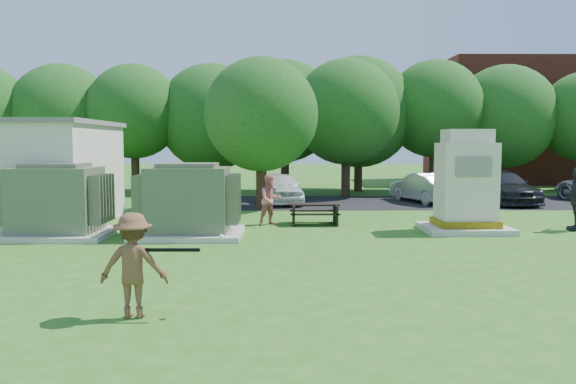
{
  "coord_description": "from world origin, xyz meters",
  "views": [
    {
      "loc": [
        -0.17,
        -11.25,
        2.63
      ],
      "look_at": [
        0.0,
        4.0,
        1.3
      ],
      "focal_mm": 35.0,
      "sensor_mm": 36.0,
      "label": 1
    }
  ],
  "objects_px": {
    "batter": "(133,265)",
    "picnic_table": "(315,211)",
    "transformer_right": "(189,202)",
    "car_dark": "(501,187)",
    "person_at_picnic": "(270,200)",
    "car_silver_a": "(424,188)",
    "car_white": "(281,188)",
    "generator_cabinet": "(466,187)",
    "transformer_left": "(57,202)"
  },
  "relations": [
    {
      "from": "batter",
      "to": "picnic_table",
      "type": "bearing_deg",
      "value": -108.82
    },
    {
      "from": "transformer_right",
      "to": "car_dark",
      "type": "height_order",
      "value": "transformer_right"
    },
    {
      "from": "person_at_picnic",
      "to": "car_dark",
      "type": "relative_size",
      "value": 0.34
    },
    {
      "from": "picnic_table",
      "to": "car_silver_a",
      "type": "xyz_separation_m",
      "value": [
        5.25,
        6.63,
        0.24
      ]
    },
    {
      "from": "picnic_table",
      "to": "car_white",
      "type": "bearing_deg",
      "value": 100.06
    },
    {
      "from": "picnic_table",
      "to": "car_white",
      "type": "distance_m",
      "value": 6.41
    },
    {
      "from": "generator_cabinet",
      "to": "car_silver_a",
      "type": "relative_size",
      "value": 0.76
    },
    {
      "from": "person_at_picnic",
      "to": "car_white",
      "type": "bearing_deg",
      "value": 59.46
    },
    {
      "from": "car_white",
      "to": "transformer_right",
      "type": "bearing_deg",
      "value": -114.56
    },
    {
      "from": "transformer_left",
      "to": "transformer_right",
      "type": "bearing_deg",
      "value": 0.0
    },
    {
      "from": "transformer_left",
      "to": "person_at_picnic",
      "type": "xyz_separation_m",
      "value": [
        5.96,
        2.16,
        -0.16
      ]
    },
    {
      "from": "person_at_picnic",
      "to": "car_silver_a",
      "type": "xyz_separation_m",
      "value": [
        6.68,
        6.78,
        -0.15
      ]
    },
    {
      "from": "transformer_right",
      "to": "person_at_picnic",
      "type": "relative_size",
      "value": 1.84
    },
    {
      "from": "car_white",
      "to": "transformer_left",
      "type": "bearing_deg",
      "value": -133.99
    },
    {
      "from": "picnic_table",
      "to": "car_dark",
      "type": "distance_m",
      "value": 10.65
    },
    {
      "from": "car_silver_a",
      "to": "person_at_picnic",
      "type": "bearing_deg",
      "value": 28.25
    },
    {
      "from": "picnic_table",
      "to": "person_at_picnic",
      "type": "height_order",
      "value": "person_at_picnic"
    },
    {
      "from": "generator_cabinet",
      "to": "car_dark",
      "type": "xyz_separation_m",
      "value": [
        4.15,
        7.86,
        -0.63
      ]
    },
    {
      "from": "car_white",
      "to": "car_dark",
      "type": "xyz_separation_m",
      "value": [
        9.67,
        0.04,
        0.01
      ]
    },
    {
      "from": "transformer_left",
      "to": "transformer_right",
      "type": "height_order",
      "value": "same"
    },
    {
      "from": "transformer_left",
      "to": "person_at_picnic",
      "type": "height_order",
      "value": "transformer_left"
    },
    {
      "from": "generator_cabinet",
      "to": "car_white",
      "type": "distance_m",
      "value": 9.59
    },
    {
      "from": "picnic_table",
      "to": "car_dark",
      "type": "height_order",
      "value": "car_dark"
    },
    {
      "from": "transformer_left",
      "to": "person_at_picnic",
      "type": "distance_m",
      "value": 6.35
    },
    {
      "from": "car_dark",
      "to": "batter",
      "type": "bearing_deg",
      "value": -130.18
    },
    {
      "from": "picnic_table",
      "to": "transformer_right",
      "type": "bearing_deg",
      "value": -147.97
    },
    {
      "from": "transformer_left",
      "to": "batter",
      "type": "bearing_deg",
      "value": -61.04
    },
    {
      "from": "batter",
      "to": "person_at_picnic",
      "type": "relative_size",
      "value": 0.98
    },
    {
      "from": "generator_cabinet",
      "to": "transformer_right",
      "type": "bearing_deg",
      "value": -174.37
    },
    {
      "from": "transformer_left",
      "to": "person_at_picnic",
      "type": "relative_size",
      "value": 1.84
    },
    {
      "from": "person_at_picnic",
      "to": "generator_cabinet",
      "type": "bearing_deg",
      "value": -40.94
    },
    {
      "from": "person_at_picnic",
      "to": "car_dark",
      "type": "bearing_deg",
      "value": 5.26
    },
    {
      "from": "transformer_left",
      "to": "car_white",
      "type": "xyz_separation_m",
      "value": [
        6.28,
        8.62,
        -0.29
      ]
    },
    {
      "from": "car_dark",
      "to": "car_silver_a",
      "type": "bearing_deg",
      "value": 171.3
    },
    {
      "from": "person_at_picnic",
      "to": "car_white",
      "type": "relative_size",
      "value": 0.41
    },
    {
      "from": "transformer_right",
      "to": "car_white",
      "type": "relative_size",
      "value": 0.75
    },
    {
      "from": "car_dark",
      "to": "transformer_right",
      "type": "bearing_deg",
      "value": -148.48
    },
    {
      "from": "generator_cabinet",
      "to": "car_silver_a",
      "type": "distance_m",
      "value": 8.21
    },
    {
      "from": "batter",
      "to": "car_white",
      "type": "bearing_deg",
      "value": -97.8
    },
    {
      "from": "car_silver_a",
      "to": "picnic_table",
      "type": "bearing_deg",
      "value": 34.45
    },
    {
      "from": "generator_cabinet",
      "to": "person_at_picnic",
      "type": "relative_size",
      "value": 1.87
    },
    {
      "from": "generator_cabinet",
      "to": "car_silver_a",
      "type": "xyz_separation_m",
      "value": [
        0.85,
        8.14,
        -0.67
      ]
    },
    {
      "from": "car_white",
      "to": "car_silver_a",
      "type": "height_order",
      "value": "car_white"
    },
    {
      "from": "person_at_picnic",
      "to": "car_dark",
      "type": "height_order",
      "value": "person_at_picnic"
    },
    {
      "from": "generator_cabinet",
      "to": "car_white",
      "type": "xyz_separation_m",
      "value": [
        -5.52,
        7.82,
        -0.64
      ]
    },
    {
      "from": "batter",
      "to": "transformer_right",
      "type": "bearing_deg",
      "value": -86.99
    },
    {
      "from": "batter",
      "to": "car_silver_a",
      "type": "xyz_separation_m",
      "value": [
        8.56,
        16.34,
        -0.14
      ]
    },
    {
      "from": "generator_cabinet",
      "to": "car_dark",
      "type": "bearing_deg",
      "value": 62.17
    },
    {
      "from": "car_white",
      "to": "car_dark",
      "type": "height_order",
      "value": "car_dark"
    },
    {
      "from": "transformer_left",
      "to": "generator_cabinet",
      "type": "distance_m",
      "value": 11.83
    }
  ]
}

